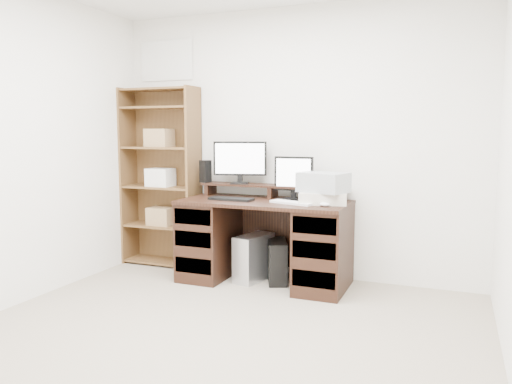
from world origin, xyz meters
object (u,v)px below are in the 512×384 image
Objects in this scene: monitor_wide at (240,160)px; printer at (323,198)px; tower_black at (277,261)px; bookshelf at (162,175)px; desk at (265,240)px; tower_silver at (254,257)px; monitor_small at (294,176)px.

printer is (0.86, -0.18, -0.29)m from monitor_wide.
bookshelf is (-1.31, 0.17, 0.73)m from tower_black.
desk is 3.55× the size of tower_silver.
desk is 0.63m from monitor_small.
tower_silver is (-0.64, 0.01, -0.59)m from printer.
printer reaches higher than tower_silver.
monitor_wide is 0.27× the size of bookshelf.
monitor_small is at bearing 18.69° from tower_black.
bookshelf reaches higher than tower_black.
tower_silver is (0.21, -0.17, -0.88)m from monitor_wide.
monitor_wide is 1.25× the size of printer.
printer is at bearing -25.83° from monitor_small.
bookshelf is (-1.21, 0.21, 0.53)m from desk.
desk is at bearing -45.99° from monitor_wide.
monitor_small is 0.79m from tower_black.
monitor_small is 0.98× the size of printer.
monitor_wide is at bearing 156.40° from printer.
desk is at bearing 4.78° from tower_silver.
monitor_small is at bearing 35.00° from tower_silver.
desk is at bearing -9.99° from bookshelf.
bookshelf is at bearing 161.78° from printer.
tower_black is 1.51m from bookshelf.
bookshelf is at bearing 176.28° from monitor_small.
monitor_wide is 0.56m from monitor_small.
desk is 3.63× the size of tower_black.
monitor_small is 0.38m from printer.
printer is 0.94× the size of tower_silver.
printer is at bearing 12.42° from tower_silver.
printer is (0.53, 0.01, 0.41)m from desk.
monitor_small is 0.94× the size of tower_black.
desk is 0.83× the size of bookshelf.
bookshelf is (-1.74, 0.20, 0.12)m from printer.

